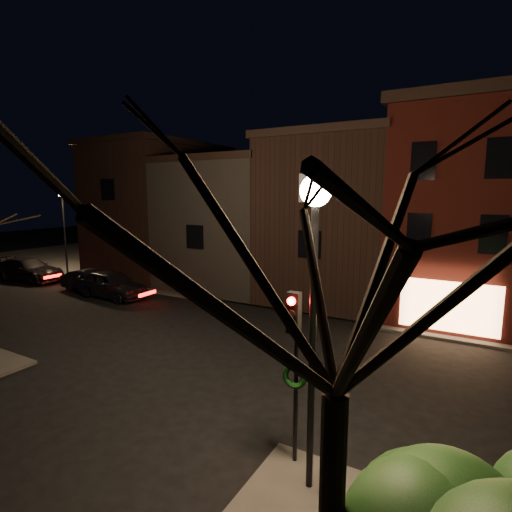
{
  "coord_description": "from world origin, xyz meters",
  "views": [
    {
      "loc": [
        8.97,
        -13.17,
        6.24
      ],
      "look_at": [
        -0.62,
        3.74,
        3.2
      ],
      "focal_mm": 28.0,
      "sensor_mm": 36.0,
      "label": 1
    }
  ],
  "objects_px": {
    "parked_car_c": "(28,269)",
    "street_lamp_near": "(314,250)",
    "traffic_signal": "(295,352)",
    "street_lamp_far": "(63,208)",
    "bare_tree_right": "(342,202)",
    "parked_car_a": "(112,284)",
    "parked_car_b": "(91,281)"
  },
  "relations": [
    {
      "from": "street_lamp_near",
      "to": "bare_tree_right",
      "type": "height_order",
      "value": "bare_tree_right"
    },
    {
      "from": "street_lamp_far",
      "to": "parked_car_a",
      "type": "bearing_deg",
      "value": -19.9
    },
    {
      "from": "bare_tree_right",
      "to": "parked_car_a",
      "type": "distance_m",
      "value": 21.84
    },
    {
      "from": "traffic_signal",
      "to": "bare_tree_right",
      "type": "xyz_separation_m",
      "value": [
        1.9,
        -2.99,
        3.34
      ]
    },
    {
      "from": "parked_car_a",
      "to": "parked_car_c",
      "type": "relative_size",
      "value": 0.87
    },
    {
      "from": "bare_tree_right",
      "to": "street_lamp_far",
      "type": "bearing_deg",
      "value": 150.98
    },
    {
      "from": "traffic_signal",
      "to": "parked_car_b",
      "type": "height_order",
      "value": "traffic_signal"
    },
    {
      "from": "street_lamp_far",
      "to": "parked_car_c",
      "type": "relative_size",
      "value": 1.15
    },
    {
      "from": "parked_car_a",
      "to": "parked_car_b",
      "type": "xyz_separation_m",
      "value": [
        -2.44,
        0.4,
        -0.14
      ]
    },
    {
      "from": "traffic_signal",
      "to": "parked_car_a",
      "type": "relative_size",
      "value": 0.83
    },
    {
      "from": "parked_car_b",
      "to": "parked_car_c",
      "type": "bearing_deg",
      "value": 89.01
    },
    {
      "from": "street_lamp_near",
      "to": "bare_tree_right",
      "type": "distance_m",
      "value": 2.98
    },
    {
      "from": "street_lamp_far",
      "to": "parked_car_c",
      "type": "xyz_separation_m",
      "value": [
        -0.4,
        -2.83,
        -4.36
      ]
    },
    {
      "from": "bare_tree_right",
      "to": "parked_car_a",
      "type": "relative_size",
      "value": 1.74
    },
    {
      "from": "street_lamp_near",
      "to": "traffic_signal",
      "type": "distance_m",
      "value": 2.49
    },
    {
      "from": "parked_car_a",
      "to": "parked_car_b",
      "type": "distance_m",
      "value": 2.48
    },
    {
      "from": "traffic_signal",
      "to": "street_lamp_far",
      "type": "bearing_deg",
      "value": 154.55
    },
    {
      "from": "street_lamp_far",
      "to": "parked_car_a",
      "type": "xyz_separation_m",
      "value": [
        8.73,
        -3.16,
        -4.35
      ]
    },
    {
      "from": "street_lamp_near",
      "to": "street_lamp_far",
      "type": "relative_size",
      "value": 1.0
    },
    {
      "from": "parked_car_c",
      "to": "bare_tree_right",
      "type": "bearing_deg",
      "value": -120.41
    },
    {
      "from": "traffic_signal",
      "to": "parked_car_a",
      "type": "xyz_separation_m",
      "value": [
        -15.87,
        8.55,
        -1.98
      ]
    },
    {
      "from": "parked_car_b",
      "to": "parked_car_c",
      "type": "distance_m",
      "value": 6.7
    },
    {
      "from": "parked_car_c",
      "to": "street_lamp_near",
      "type": "bearing_deg",
      "value": -116.7
    },
    {
      "from": "street_lamp_near",
      "to": "street_lamp_far",
      "type": "xyz_separation_m",
      "value": [
        -25.2,
        12.2,
        0.0
      ]
    },
    {
      "from": "street_lamp_near",
      "to": "street_lamp_far",
      "type": "distance_m",
      "value": 28.0
    },
    {
      "from": "traffic_signal",
      "to": "parked_car_a",
      "type": "bearing_deg",
      "value": 151.69
    },
    {
      "from": "traffic_signal",
      "to": "parked_car_c",
      "type": "xyz_separation_m",
      "value": [
        -25.0,
        8.87,
        -1.99
      ]
    },
    {
      "from": "traffic_signal",
      "to": "parked_car_c",
      "type": "relative_size",
      "value": 0.72
    },
    {
      "from": "parked_car_a",
      "to": "street_lamp_near",
      "type": "bearing_deg",
      "value": -116.52
    },
    {
      "from": "street_lamp_far",
      "to": "parked_car_b",
      "type": "xyz_separation_m",
      "value": [
        6.29,
        -2.76,
        -4.49
      ]
    },
    {
      "from": "parked_car_b",
      "to": "parked_car_a",
      "type": "bearing_deg",
      "value": -101.02
    },
    {
      "from": "traffic_signal",
      "to": "bare_tree_right",
      "type": "bearing_deg",
      "value": -57.59
    }
  ]
}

